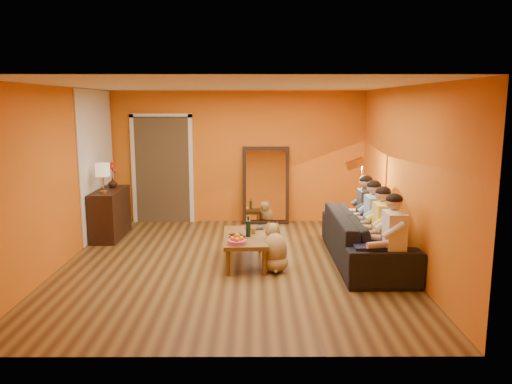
{
  "coord_description": "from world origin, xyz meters",
  "views": [
    {
      "loc": [
        0.33,
        -7.1,
        2.36
      ],
      "look_at": [
        0.35,
        0.5,
        1.0
      ],
      "focal_mm": 35.0,
      "sensor_mm": 36.0,
      "label": 1
    }
  ],
  "objects_px": {
    "mirror_frame": "(266,185)",
    "tumbler": "(253,231)",
    "sofa": "(366,238)",
    "person_far_right": "(366,213)",
    "vase": "(113,183)",
    "wine_bottle": "(248,226)",
    "sideboard": "(110,214)",
    "coffee_table": "(245,249)",
    "table_lamp": "(103,178)",
    "dog": "(275,246)",
    "person_mid_right": "(374,220)",
    "laptop": "(257,229)",
    "person_far_left": "(394,240)",
    "person_mid_left": "(383,230)",
    "floor_lamp": "(361,203)"
  },
  "relations": [
    {
      "from": "wine_bottle",
      "to": "vase",
      "type": "bearing_deg",
      "value": 144.13
    },
    {
      "from": "mirror_frame",
      "to": "person_far_left",
      "type": "xyz_separation_m",
      "value": [
        1.58,
        -3.5,
        -0.15
      ]
    },
    {
      "from": "sofa",
      "to": "laptop",
      "type": "distance_m",
      "value": 1.66
    },
    {
      "from": "wine_bottle",
      "to": "person_far_right",
      "type": "bearing_deg",
      "value": 22.03
    },
    {
      "from": "coffee_table",
      "to": "person_mid_right",
      "type": "bearing_deg",
      "value": 2.16
    },
    {
      "from": "dog",
      "to": "laptop",
      "type": "relative_size",
      "value": 2.0
    },
    {
      "from": "dog",
      "to": "laptop",
      "type": "bearing_deg",
      "value": 122.69
    },
    {
      "from": "sideboard",
      "to": "coffee_table",
      "type": "height_order",
      "value": "sideboard"
    },
    {
      "from": "person_far_right",
      "to": "tumbler",
      "type": "relative_size",
      "value": 12.26
    },
    {
      "from": "person_far_right",
      "to": "vase",
      "type": "height_order",
      "value": "person_far_right"
    },
    {
      "from": "person_mid_left",
      "to": "sideboard",
      "type": "bearing_deg",
      "value": 156.81
    },
    {
      "from": "dog",
      "to": "vase",
      "type": "relative_size",
      "value": 3.96
    },
    {
      "from": "mirror_frame",
      "to": "tumbler",
      "type": "bearing_deg",
      "value": -95.74
    },
    {
      "from": "mirror_frame",
      "to": "floor_lamp",
      "type": "xyz_separation_m",
      "value": [
        1.55,
        -1.62,
        -0.04
      ]
    },
    {
      "from": "person_mid_left",
      "to": "laptop",
      "type": "xyz_separation_m",
      "value": [
        -1.77,
        0.73,
        -0.18
      ]
    },
    {
      "from": "person_far_right",
      "to": "vase",
      "type": "distance_m",
      "value": 4.5
    },
    {
      "from": "sofa",
      "to": "person_mid_left",
      "type": "distance_m",
      "value": 0.53
    },
    {
      "from": "sideboard",
      "to": "tumbler",
      "type": "bearing_deg",
      "value": -28.29
    },
    {
      "from": "person_mid_right",
      "to": "vase",
      "type": "bearing_deg",
      "value": 160.22
    },
    {
      "from": "person_mid_right",
      "to": "person_far_left",
      "type": "bearing_deg",
      "value": -90.0
    },
    {
      "from": "person_mid_left",
      "to": "coffee_table",
      "type": "bearing_deg",
      "value": 168.87
    },
    {
      "from": "tumbler",
      "to": "laptop",
      "type": "bearing_deg",
      "value": 75.38
    },
    {
      "from": "table_lamp",
      "to": "person_far_right",
      "type": "bearing_deg",
      "value": -6.16
    },
    {
      "from": "person_far_left",
      "to": "vase",
      "type": "relative_size",
      "value": 7.07
    },
    {
      "from": "coffee_table",
      "to": "tumbler",
      "type": "bearing_deg",
      "value": 42.25
    },
    {
      "from": "sofa",
      "to": "vase",
      "type": "bearing_deg",
      "value": 68.48
    },
    {
      "from": "wine_bottle",
      "to": "tumbler",
      "type": "distance_m",
      "value": 0.21
    },
    {
      "from": "table_lamp",
      "to": "coffee_table",
      "type": "height_order",
      "value": "table_lamp"
    },
    {
      "from": "person_mid_left",
      "to": "mirror_frame",
      "type": "bearing_deg",
      "value": 118.16
    },
    {
      "from": "coffee_table",
      "to": "person_far_left",
      "type": "relative_size",
      "value": 1.0
    },
    {
      "from": "person_far_left",
      "to": "person_mid_left",
      "type": "relative_size",
      "value": 1.0
    },
    {
      "from": "floor_lamp",
      "to": "dog",
      "type": "bearing_deg",
      "value": -142.13
    },
    {
      "from": "person_mid_left",
      "to": "person_mid_right",
      "type": "height_order",
      "value": "same"
    },
    {
      "from": "mirror_frame",
      "to": "person_far_right",
      "type": "relative_size",
      "value": 1.25
    },
    {
      "from": "dog",
      "to": "person_mid_left",
      "type": "xyz_separation_m",
      "value": [
        1.51,
        -0.08,
        0.27
      ]
    },
    {
      "from": "sofa",
      "to": "dog",
      "type": "relative_size",
      "value": 3.67
    },
    {
      "from": "table_lamp",
      "to": "laptop",
      "type": "xyz_separation_m",
      "value": [
        2.6,
        -0.84,
        -0.67
      ]
    },
    {
      "from": "person_far_left",
      "to": "tumbler",
      "type": "relative_size",
      "value": 12.26
    },
    {
      "from": "sideboard",
      "to": "person_far_right",
      "type": "bearing_deg",
      "value": -10.02
    },
    {
      "from": "mirror_frame",
      "to": "person_far_right",
      "type": "xyz_separation_m",
      "value": [
        1.58,
        -1.85,
        -0.15
      ]
    },
    {
      "from": "tumbler",
      "to": "vase",
      "type": "distance_m",
      "value": 3.05
    },
    {
      "from": "coffee_table",
      "to": "wine_bottle",
      "type": "height_order",
      "value": "wine_bottle"
    },
    {
      "from": "floor_lamp",
      "to": "person_mid_left",
      "type": "xyz_separation_m",
      "value": [
        0.03,
        -1.33,
        -0.11
      ]
    },
    {
      "from": "tumbler",
      "to": "sideboard",
      "type": "bearing_deg",
      "value": 151.71
    },
    {
      "from": "coffee_table",
      "to": "laptop",
      "type": "distance_m",
      "value": 0.45
    },
    {
      "from": "dog",
      "to": "person_mid_right",
      "type": "bearing_deg",
      "value": 28.32
    },
    {
      "from": "table_lamp",
      "to": "mirror_frame",
      "type": "bearing_deg",
      "value": 26.32
    },
    {
      "from": "sofa",
      "to": "wine_bottle",
      "type": "distance_m",
      "value": 1.78
    },
    {
      "from": "sofa",
      "to": "person_far_right",
      "type": "relative_size",
      "value": 2.05
    },
    {
      "from": "mirror_frame",
      "to": "vase",
      "type": "distance_m",
      "value": 2.92
    }
  ]
}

